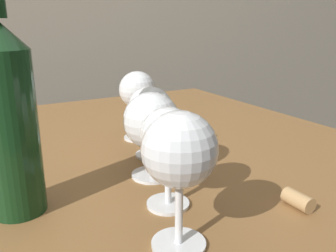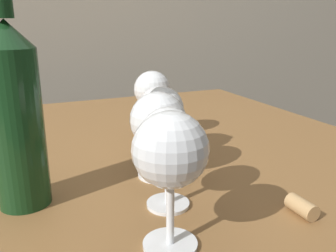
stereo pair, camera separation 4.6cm
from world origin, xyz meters
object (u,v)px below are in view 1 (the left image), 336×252
wine_glass_white (180,153)px  wine_glass_rose (168,138)px  wine_bottle (8,116)px  cork (298,200)px  wine_glass_empty (150,111)px  wine_glass_amber (152,122)px  wine_glass_port (138,92)px

wine_glass_white → wine_glass_rose: (0.03, 0.09, -0.01)m
wine_glass_rose → wine_bottle: size_ratio=0.43×
wine_glass_white → cork: bearing=-1.9°
wine_glass_empty → wine_glass_amber: bearing=-115.6°
wine_glass_empty → wine_glass_port: wine_glass_port is taller
wine_glass_amber → cork: size_ratio=3.32×
wine_bottle → wine_glass_amber: bearing=2.9°
wine_glass_empty → cork: bearing=-72.3°
wine_glass_port → wine_glass_amber: bearing=-108.5°
wine_glass_rose → wine_bottle: (-0.18, 0.09, 0.03)m
wine_glass_port → wine_glass_rose: bearing=-107.2°
wine_glass_empty → wine_glass_rose: bearing=-109.9°
wine_glass_amber → wine_glass_empty: bearing=64.4°
wine_glass_port → wine_bottle: (-0.27, -0.20, 0.03)m
wine_bottle → cork: bearing=-28.4°
wine_glass_rose → wine_glass_amber: 0.10m
wine_glass_white → wine_glass_port: wine_glass_white is taller
wine_bottle → cork: 0.39m
wine_glass_rose → wine_bottle: bearing=154.2°
wine_glass_white → wine_glass_amber: size_ratio=1.13×
wine_glass_amber → wine_glass_port: size_ratio=0.96×
wine_glass_rose → wine_glass_port: (0.09, 0.28, 0.00)m
wine_glass_rose → wine_glass_amber: size_ratio=1.00×
wine_glass_rose → wine_glass_amber: bearing=75.4°
wine_glass_white → wine_glass_amber: bearing=71.8°
wine_glass_white → wine_bottle: (-0.14, 0.17, 0.02)m
wine_glass_amber → cork: (0.13, -0.19, -0.08)m
wine_glass_white → wine_glass_amber: 0.19m
wine_glass_port → cork: bearing=-80.5°
wine_glass_empty → wine_glass_port: bearing=77.4°
cork → wine_glass_port: bearing=99.5°
wine_glass_empty → wine_bottle: 0.26m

